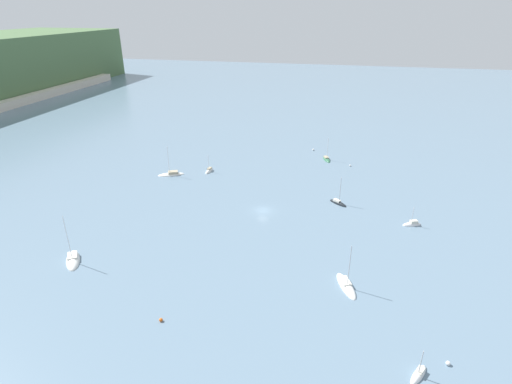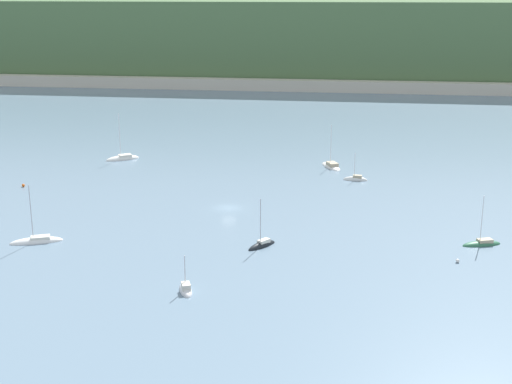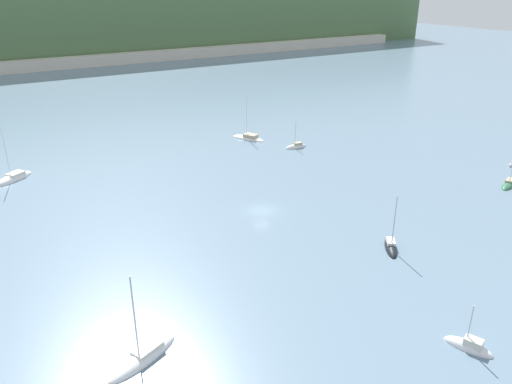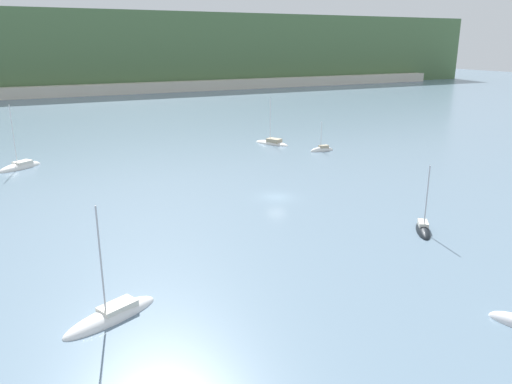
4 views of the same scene
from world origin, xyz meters
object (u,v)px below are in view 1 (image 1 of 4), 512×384
Objects in this scene: sailboat_1 at (73,260)px; sailboat_5 at (338,203)px; sailboat_4 at (346,286)px; mooring_buoy_1 at (448,363)px; mooring_buoy_3 at (161,320)px; sailboat_0 at (418,375)px; sailboat_7 at (171,174)px; sailboat_2 at (412,225)px; mooring_buoy_2 at (313,150)px; sailboat_3 at (209,171)px; sailboat_6 at (327,159)px; mooring_buoy_0 at (350,166)px.

sailboat_5 is at bearing 92.49° from sailboat_1.
mooring_buoy_1 is at bearing 21.75° from sailboat_4.
sailboat_4 reaches higher than mooring_buoy_3.
sailboat_7 is at bearing -103.74° from sailboat_0.
mooring_buoy_3 is (-44.82, 46.06, 0.20)m from sailboat_2.
sailboat_7 is 54.24m from mooring_buoy_2.
sailboat_7 is at bearing 22.42° from mooring_buoy_3.
sailboat_5 is 13.56× the size of mooring_buoy_3.
sailboat_7 reaches higher than sailboat_2.
sailboat_7 is at bearing 49.87° from mooring_buoy_1.
sailboat_3 is (22.29, 60.59, -0.02)m from sailboat_2.
sailboat_6 is 12.96× the size of mooring_buoy_2.
sailboat_1 is 1.39× the size of sailboat_5.
sailboat_2 is at bearing 128.35° from sailboat_4.
mooring_buoy_2 is (13.54, 13.80, 0.05)m from mooring_buoy_0.
mooring_buoy_2 is 97.26m from mooring_buoy_3.
sailboat_5 is 12.56× the size of mooring_buoy_1.
mooring_buoy_0 is at bearing 112.61° from sailboat_3.
sailboat_1 reaches higher than sailboat_4.
sailboat_7 is at bearing 129.12° from mooring_buoy_2.
sailboat_6 reaches higher than sailboat_5.
mooring_buoy_0 is at bearing -142.80° from sailboat_0.
sailboat_6 is at bearing -138.05° from sailboat_0.
sailboat_6 is 15.21× the size of mooring_buoy_0.
sailboat_1 is at bearing 81.18° from mooring_buoy_1.
sailboat_4 is at bearing -12.31° from sailboat_6.
sailboat_4 is 14.99× the size of mooring_buoy_1.
sailboat_7 reaches higher than mooring_buoy_1.
sailboat_6 is 54.03m from sailboat_7.
mooring_buoy_0 is (69.82, -56.58, 0.21)m from sailboat_1.
sailboat_4 reaches higher than sailboat_3.
sailboat_6 is (19.96, -36.78, 0.00)m from sailboat_3.
mooring_buoy_2 reaches higher than mooring_buoy_0.
mooring_buoy_3 is at bearing 159.68° from mooring_buoy_0.
sailboat_3 is at bearing -161.42° from sailboat_5.
mooring_buoy_0 is (84.02, 11.17, 0.22)m from sailboat_0.
sailboat_1 is 1.16× the size of sailboat_4.
sailboat_7 is (16.77, 71.47, 0.01)m from sailboat_2.
sailboat_7 is at bearing 144.87° from sailboat_1.
sailboat_1 is at bearing 2.87° from sailboat_2.
mooring_buoy_0 is (15.17, -45.00, 0.19)m from sailboat_3.
mooring_buoy_2 is at bearing 17.34° from mooring_buoy_1.
mooring_buoy_3 is at bearing 16.20° from sailboat_3.
sailboat_6 is at bearing 59.75° from mooring_buoy_0.
mooring_buoy_1 is at bearing -169.01° from mooring_buoy_0.
sailboat_3 reaches higher than sailboat_0.
mooring_buoy_1 is at bearing -162.66° from mooring_buoy_2.
sailboat_2 is 58.86m from mooring_buoy_2.
mooring_buoy_1 is (-51.48, -18.51, 0.23)m from sailboat_5.
mooring_buoy_2 is at bearing -136.02° from sailboat_0.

